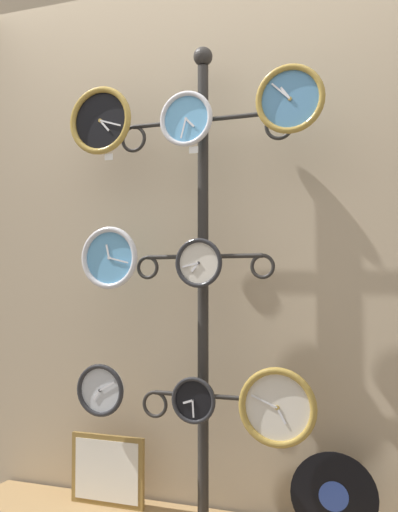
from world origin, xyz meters
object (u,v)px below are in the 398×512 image
clock_top_left (101,121)px  clock_top_right (290,99)px  clock_middle_left (110,258)px  clock_bottom_center (193,400)px  display_stand (203,322)px  clock_bottom_right (278,407)px  clock_middle_center (199,263)px  vinyl_record (334,496)px  picture_frame (107,470)px  clock_top_center (187,119)px  clock_bottom_left (101,390)px

clock_top_left → clock_top_right: 0.86m
clock_middle_left → clock_bottom_center: size_ratio=1.44×
display_stand → clock_bottom_center: 0.33m
clock_top_left → clock_bottom_right: (0.80, -0.01, -1.21)m
clock_middle_center → vinyl_record: (0.54, 0.06, -0.91)m
clock_middle_center → clock_bottom_right: size_ratio=0.66×
display_stand → vinyl_record: bearing=-2.8°
clock_middle_left → picture_frame: clock_middle_left is taller
clock_bottom_center → picture_frame: clock_bottom_center is taller
display_stand → clock_middle_left: bearing=-168.5°
clock_middle_center → vinyl_record: size_ratio=0.61×
clock_top_right → clock_bottom_center: 1.28m
clock_top_right → clock_bottom_right: bearing=177.1°
clock_top_right → clock_top_center: bearing=176.5°
clock_top_left → picture_frame: clock_top_left is taller
display_stand → clock_top_center: size_ratio=8.74×
clock_middle_center → picture_frame: size_ratio=0.58×
clock_top_center → clock_bottom_left: clock_top_center is taller
clock_top_right → picture_frame: 1.80m
clock_middle_left → clock_bottom_center: clock_middle_left is taller
display_stand → clock_middle_center: 0.27m
clock_top_center → clock_top_right: (0.45, -0.03, 0.03)m
clock_top_right → clock_bottom_right: clock_top_right is taller
clock_top_right → picture_frame: (-0.87, 0.10, -1.57)m
clock_bottom_right → display_stand: bearing=161.9°
clock_middle_center → clock_bottom_left: bearing=179.9°
clock_bottom_center → clock_middle_left: bearing=176.5°
display_stand → clock_top_center: (-0.04, -0.09, 0.87)m
clock_top_center → clock_middle_left: (-0.37, 0.01, -0.59)m
clock_bottom_right → clock_top_left: bearing=179.1°
display_stand → vinyl_record: (0.55, -0.03, -0.66)m
display_stand → clock_bottom_right: 0.49m
clock_middle_center → clock_bottom_center: size_ratio=1.08×
clock_bottom_left → clock_bottom_right: clock_bottom_right is taller
clock_top_left → clock_bottom_left: clock_top_left is taller
display_stand → clock_top_left: (-0.45, -0.10, 0.89)m
clock_top_left → picture_frame: (-0.00, 0.09, -1.57)m
clock_middle_center → clock_bottom_right: (0.34, -0.02, -0.57)m
clock_top_right → vinyl_record: clock_top_right is taller
clock_bottom_center → picture_frame: 0.59m
clock_top_left → clock_middle_left: (0.04, 0.02, -0.62)m
clock_bottom_left → clock_bottom_center: clock_bottom_left is taller
clock_bottom_center → clock_bottom_right: bearing=-1.0°
display_stand → clock_middle_left: size_ratio=7.52×
clock_middle_left → vinyl_record: 1.35m
clock_top_right → clock_bottom_left: size_ratio=1.21×
clock_middle_left → clock_top_center: bearing=-1.0°
clock_top_center → clock_top_left: bearing=-178.3°
picture_frame → clock_bottom_center: bearing=-11.8°
clock_middle_center → clock_bottom_right: 0.66m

